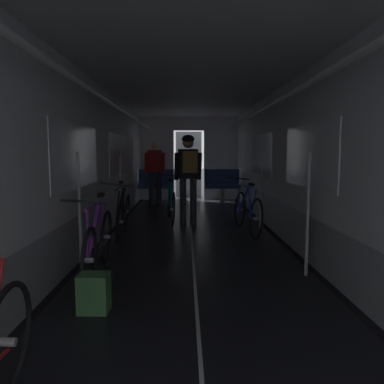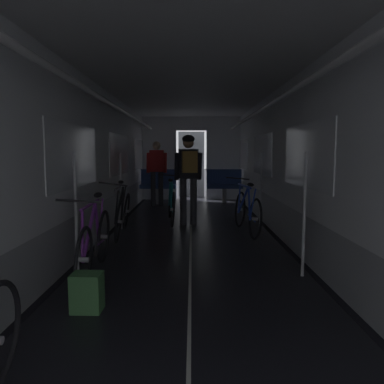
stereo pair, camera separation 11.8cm
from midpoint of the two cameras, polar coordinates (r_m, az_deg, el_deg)
name	(u,v)px [view 2 (the right image)]	position (r m, az deg, el deg)	size (l,w,h in m)	color
train_car_shell	(192,132)	(5.56, 0.61, 9.27)	(3.14, 12.34, 2.57)	black
bench_seat_far_left	(160,183)	(10.09, -4.70, 1.38)	(0.98, 0.51, 0.95)	gray
bench_seat_far_right	(225,183)	(10.10, 5.53, 1.37)	(0.98, 0.51, 0.95)	gray
bicycle_black	(124,213)	(6.31, -9.95, -3.21)	(0.44, 1.69, 0.95)	black
bicycle_purple	(96,242)	(4.32, -13.83, -7.54)	(0.44, 1.69, 0.94)	black
bicycle_blue	(248,211)	(6.48, 9.21, -2.94)	(0.47, 1.69, 0.95)	black
person_cyclist_aisle	(190,170)	(7.05, 0.16, 3.49)	(0.55, 0.42, 1.73)	#2D2D33
bicycle_teal_in_aisle	(173,203)	(7.38, -2.54, -1.76)	(0.44, 1.69, 0.95)	black
person_standing_near_bench	(158,169)	(9.70, -4.89, 3.60)	(0.53, 0.23, 1.69)	#2D2D33
backpack_on_floor	(89,292)	(3.46, -14.73, -14.73)	(0.26, 0.20, 0.34)	#3D703D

